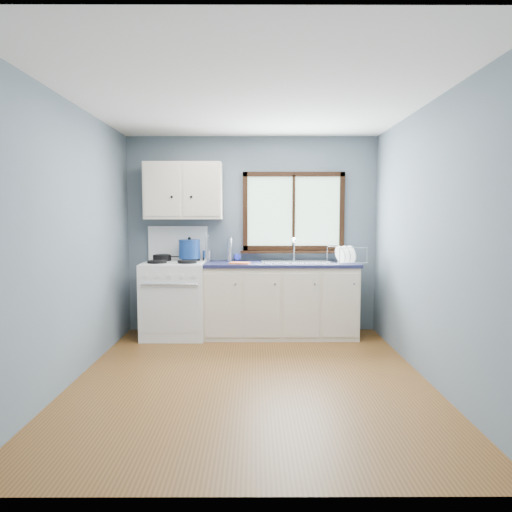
{
  "coord_description": "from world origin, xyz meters",
  "views": [
    {
      "loc": [
        0.03,
        -4.09,
        1.48
      ],
      "look_at": [
        0.05,
        0.9,
        1.05
      ],
      "focal_mm": 32.0,
      "sensor_mm": 36.0,
      "label": 1
    }
  ],
  "objects_px": {
    "base_cabinets": "(280,303)",
    "thermos": "(229,250)",
    "gas_range": "(175,297)",
    "sink": "(295,267)",
    "dish_rack": "(346,258)",
    "utensil_crock": "(207,255)",
    "skillet": "(162,257)",
    "stockpot": "(189,249)"
  },
  "relations": [
    {
      "from": "base_cabinets",
      "to": "skillet",
      "type": "height_order",
      "value": "skillet"
    },
    {
      "from": "base_cabinets",
      "to": "stockpot",
      "type": "height_order",
      "value": "stockpot"
    },
    {
      "from": "gas_range",
      "to": "dish_rack",
      "type": "height_order",
      "value": "gas_range"
    },
    {
      "from": "stockpot",
      "to": "utensil_crock",
      "type": "distance_m",
      "value": 0.23
    },
    {
      "from": "gas_range",
      "to": "stockpot",
      "type": "height_order",
      "value": "gas_range"
    },
    {
      "from": "base_cabinets",
      "to": "dish_rack",
      "type": "xyz_separation_m",
      "value": [
        0.8,
        -0.03,
        0.57
      ]
    },
    {
      "from": "sink",
      "to": "dish_rack",
      "type": "height_order",
      "value": "sink"
    },
    {
      "from": "gas_range",
      "to": "dish_rack",
      "type": "xyz_separation_m",
      "value": [
        2.11,
        -0.01,
        0.48
      ]
    },
    {
      "from": "utensil_crock",
      "to": "thermos",
      "type": "relative_size",
      "value": 1.22
    },
    {
      "from": "gas_range",
      "to": "utensil_crock",
      "type": "xyz_separation_m",
      "value": [
        0.38,
        0.17,
        0.5
      ]
    },
    {
      "from": "gas_range",
      "to": "skillet",
      "type": "bearing_deg",
      "value": 142.31
    },
    {
      "from": "sink",
      "to": "utensil_crock",
      "type": "height_order",
      "value": "utensil_crock"
    },
    {
      "from": "base_cabinets",
      "to": "dish_rack",
      "type": "relative_size",
      "value": 3.8
    },
    {
      "from": "gas_range",
      "to": "thermos",
      "type": "distance_m",
      "value": 0.9
    },
    {
      "from": "skillet",
      "to": "stockpot",
      "type": "distance_m",
      "value": 0.36
    },
    {
      "from": "gas_range",
      "to": "utensil_crock",
      "type": "height_order",
      "value": "gas_range"
    },
    {
      "from": "stockpot",
      "to": "thermos",
      "type": "distance_m",
      "value": 0.5
    },
    {
      "from": "dish_rack",
      "to": "gas_range",
      "type": "bearing_deg",
      "value": 158.11
    },
    {
      "from": "skillet",
      "to": "dish_rack",
      "type": "distance_m",
      "value": 2.29
    },
    {
      "from": "base_cabinets",
      "to": "dish_rack",
      "type": "bearing_deg",
      "value": -2.24
    },
    {
      "from": "utensil_crock",
      "to": "sink",
      "type": "bearing_deg",
      "value": -7.93
    },
    {
      "from": "base_cabinets",
      "to": "thermos",
      "type": "relative_size",
      "value": 6.36
    },
    {
      "from": "gas_range",
      "to": "skillet",
      "type": "height_order",
      "value": "gas_range"
    },
    {
      "from": "utensil_crock",
      "to": "thermos",
      "type": "bearing_deg",
      "value": 2.69
    },
    {
      "from": "stockpot",
      "to": "dish_rack",
      "type": "distance_m",
      "value": 1.95
    },
    {
      "from": "sink",
      "to": "thermos",
      "type": "relative_size",
      "value": 2.89
    },
    {
      "from": "sink",
      "to": "utensil_crock",
      "type": "relative_size",
      "value": 2.36
    },
    {
      "from": "sink",
      "to": "skillet",
      "type": "bearing_deg",
      "value": 175.91
    },
    {
      "from": "thermos",
      "to": "dish_rack",
      "type": "relative_size",
      "value": 0.6
    },
    {
      "from": "gas_range",
      "to": "skillet",
      "type": "relative_size",
      "value": 3.94
    },
    {
      "from": "stockpot",
      "to": "thermos",
      "type": "xyz_separation_m",
      "value": [
        0.5,
        0.06,
        -0.01
      ]
    },
    {
      "from": "skillet",
      "to": "stockpot",
      "type": "relative_size",
      "value": 1.15
    },
    {
      "from": "sink",
      "to": "skillet",
      "type": "relative_size",
      "value": 2.43
    },
    {
      "from": "sink",
      "to": "skillet",
      "type": "height_order",
      "value": "sink"
    },
    {
      "from": "gas_range",
      "to": "sink",
      "type": "distance_m",
      "value": 1.53
    },
    {
      "from": "base_cabinets",
      "to": "thermos",
      "type": "height_order",
      "value": "thermos"
    },
    {
      "from": "gas_range",
      "to": "skillet",
      "type": "distance_m",
      "value": 0.54
    },
    {
      "from": "dish_rack",
      "to": "stockpot",
      "type": "bearing_deg",
      "value": 154.31
    },
    {
      "from": "skillet",
      "to": "thermos",
      "type": "bearing_deg",
      "value": 9.18
    },
    {
      "from": "sink",
      "to": "utensil_crock",
      "type": "bearing_deg",
      "value": 172.07
    },
    {
      "from": "sink",
      "to": "stockpot",
      "type": "height_order",
      "value": "stockpot"
    },
    {
      "from": "dish_rack",
      "to": "base_cabinets",
      "type": "bearing_deg",
      "value": 156.22
    }
  ]
}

